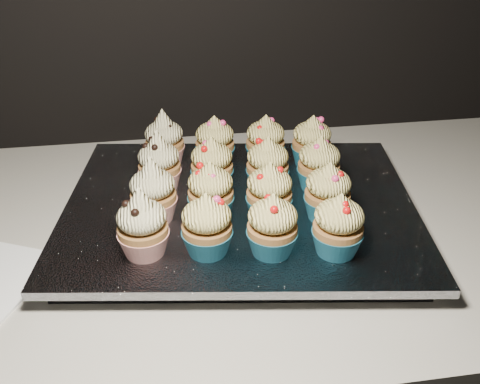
{
  "coord_description": "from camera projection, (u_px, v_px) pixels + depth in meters",
  "views": [
    {
      "loc": [
        0.02,
        1.05,
        1.34
      ],
      "look_at": [
        0.12,
        1.69,
        0.95
      ],
      "focal_mm": 40.0,
      "sensor_mm": 36.0,
      "label": 1
    }
  ],
  "objects": [
    {
      "name": "cupcake_11",
      "position": [
        319.0,
        165.0,
        0.78
      ],
      "size": [
        0.06,
        0.06,
        0.08
      ],
      "color": "#1C6985",
      "rests_on": "foil_lining"
    },
    {
      "name": "cupcake_1",
      "position": [
        207.0,
        226.0,
        0.65
      ],
      "size": [
        0.06,
        0.06,
        0.08
      ],
      "color": "#1C6985",
      "rests_on": "foil_lining"
    },
    {
      "name": "cupcake_4",
      "position": [
        153.0,
        193.0,
        0.71
      ],
      "size": [
        0.06,
        0.06,
        0.1
      ],
      "color": "#A82017",
      "rests_on": "foil_lining"
    },
    {
      "name": "cupcake_8",
      "position": [
        159.0,
        164.0,
        0.78
      ],
      "size": [
        0.06,
        0.06,
        0.1
      ],
      "color": "#A82017",
      "rests_on": "foil_lining"
    },
    {
      "name": "cupcake_7",
      "position": [
        328.0,
        193.0,
        0.71
      ],
      "size": [
        0.06,
        0.06,
        0.08
      ],
      "color": "#1C6985",
      "rests_on": "foil_lining"
    },
    {
      "name": "foil_lining",
      "position": [
        240.0,
        205.0,
        0.77
      ],
      "size": [
        0.55,
        0.46,
        0.01
      ],
      "primitive_type": "cube",
      "rotation": [
        0.0,
        0.0,
        -0.15
      ],
      "color": "silver",
      "rests_on": "baking_tray"
    },
    {
      "name": "worktop",
      "position": [
        156.0,
        237.0,
        0.79
      ],
      "size": [
        2.44,
        0.64,
        0.04
      ],
      "primitive_type": "cube",
      "color": "silver",
      "rests_on": "cabinet"
    },
    {
      "name": "cupcake_13",
      "position": [
        215.0,
        143.0,
        0.85
      ],
      "size": [
        0.06,
        0.06,
        0.08
      ],
      "color": "#1C6985",
      "rests_on": "foil_lining"
    },
    {
      "name": "cupcake_9",
      "position": [
        212.0,
        165.0,
        0.78
      ],
      "size": [
        0.06,
        0.06,
        0.08
      ],
      "color": "#1C6985",
      "rests_on": "foil_lining"
    },
    {
      "name": "cupcake_3",
      "position": [
        338.0,
        226.0,
        0.65
      ],
      "size": [
        0.06,
        0.06,
        0.08
      ],
      "color": "#1C6985",
      "rests_on": "foil_lining"
    },
    {
      "name": "cupcake_15",
      "position": [
        312.0,
        143.0,
        0.85
      ],
      "size": [
        0.06,
        0.06,
        0.08
      ],
      "color": "#1C6985",
      "rests_on": "foil_lining"
    },
    {
      "name": "cupcake_12",
      "position": [
        164.0,
        141.0,
        0.85
      ],
      "size": [
        0.06,
        0.06,
        0.1
      ],
      "color": "#A82017",
      "rests_on": "foil_lining"
    },
    {
      "name": "baking_tray",
      "position": [
        240.0,
        215.0,
        0.78
      ],
      "size": [
        0.5,
        0.41,
        0.02
      ],
      "primitive_type": "cube",
      "rotation": [
        0.0,
        0.0,
        -0.15
      ],
      "color": "black",
      "rests_on": "worktop"
    },
    {
      "name": "cupcake_6",
      "position": [
        269.0,
        193.0,
        0.72
      ],
      "size": [
        0.06,
        0.06,
        0.08
      ],
      "color": "#1C6985",
      "rests_on": "foil_lining"
    },
    {
      "name": "cupcake_2",
      "position": [
        272.0,
        226.0,
        0.65
      ],
      "size": [
        0.06,
        0.06,
        0.08
      ],
      "color": "#1C6985",
      "rests_on": "foil_lining"
    },
    {
      "name": "cupcake_14",
      "position": [
        265.0,
        142.0,
        0.85
      ],
      "size": [
        0.06,
        0.06,
        0.08
      ],
      "color": "#1C6985",
      "rests_on": "foil_lining"
    },
    {
      "name": "cupcake_0",
      "position": [
        142.0,
        226.0,
        0.64
      ],
      "size": [
        0.06,
        0.06,
        0.1
      ],
      "color": "#A82017",
      "rests_on": "foil_lining"
    },
    {
      "name": "cupcake_10",
      "position": [
        268.0,
        165.0,
        0.78
      ],
      "size": [
        0.06,
        0.06,
        0.08
      ],
      "color": "#1C6985",
      "rests_on": "foil_lining"
    },
    {
      "name": "cupcake_5",
      "position": [
        211.0,
        192.0,
        0.72
      ],
      "size": [
        0.06,
        0.06,
        0.08
      ],
      "color": "#1C6985",
      "rests_on": "foil_lining"
    }
  ]
}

